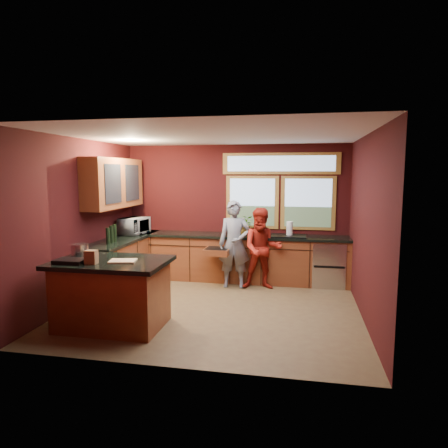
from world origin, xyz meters
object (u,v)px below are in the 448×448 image
(person_grey, at_px, (234,244))
(stock_pot, at_px, (80,250))
(cutting_board, at_px, (123,261))
(island, at_px, (112,293))
(person_red, at_px, (262,249))

(person_grey, distance_m, stock_pot, 2.84)
(person_grey, relative_size, cutting_board, 4.66)
(island, bearing_deg, cutting_board, -14.04)
(person_grey, bearing_deg, person_red, -7.38)
(cutting_board, relative_size, stock_pot, 1.46)
(island, distance_m, cutting_board, 0.52)
(island, relative_size, stock_pot, 6.46)
(person_red, xyz_separation_m, cutting_board, (-1.67, -2.29, 0.20))
(island, distance_m, person_grey, 2.65)
(island, bearing_deg, stock_pot, 164.74)
(person_grey, xyz_separation_m, cutting_board, (-1.15, -2.31, 0.14))
(cutting_board, bearing_deg, person_grey, 63.51)
(person_red, distance_m, stock_pot, 3.21)
(island, relative_size, person_grey, 0.95)
(cutting_board, xyz_separation_m, stock_pot, (-0.75, 0.20, 0.08))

